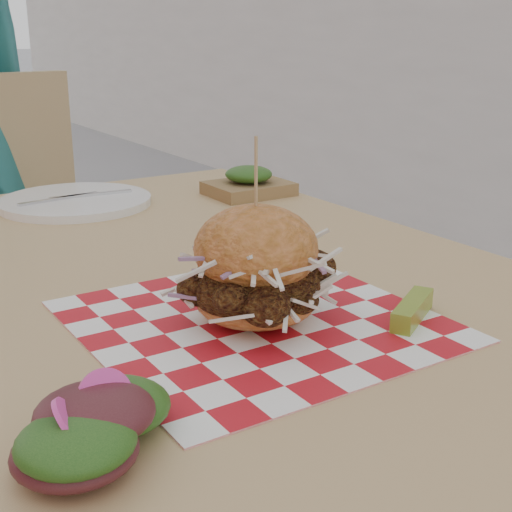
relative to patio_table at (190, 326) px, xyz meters
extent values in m
cube|color=tan|center=(0.00, 0.00, 0.06)|extent=(0.80, 1.20, 0.04)
cylinder|color=#333338|center=(0.34, 0.54, -0.32)|extent=(0.05, 0.05, 0.71)
cube|color=tan|center=(0.00, 0.86, -0.22)|extent=(0.47, 0.47, 0.04)
cylinder|color=#333338|center=(0.20, 0.71, -0.46)|extent=(0.03, 0.03, 0.43)
cylinder|color=#333338|center=(0.16, 1.06, -0.46)|extent=(0.03, 0.03, 0.43)
cube|color=red|center=(-0.02, -0.19, 0.08)|extent=(0.36, 0.36, 0.00)
ellipsoid|color=#CD7739|center=(-0.02, -0.19, 0.10)|extent=(0.13, 0.13, 0.05)
ellipsoid|color=brown|center=(-0.02, -0.19, 0.12)|extent=(0.14, 0.13, 0.07)
ellipsoid|color=#CD7739|center=(-0.02, -0.19, 0.16)|extent=(0.13, 0.13, 0.09)
cylinder|color=tan|center=(-0.02, -0.19, 0.23)|extent=(0.00, 0.00, 0.10)
cube|color=olive|center=(0.13, -0.28, 0.09)|extent=(0.09, 0.07, 0.02)
ellipsoid|color=#3F1419|center=(-0.22, -0.34, 0.09)|extent=(0.08, 0.08, 0.03)
ellipsoid|color=#154313|center=(-0.25, -0.31, 0.09)|extent=(0.08, 0.08, 0.03)
ellipsoid|color=#154313|center=(-0.28, -0.34, 0.09)|extent=(0.08, 0.08, 0.03)
ellipsoid|color=#3F1419|center=(-0.25, -0.37, 0.09)|extent=(0.08, 0.08, 0.03)
cylinder|color=#F544B1|center=(-0.24, -0.32, 0.11)|extent=(0.05, 0.05, 0.04)
cylinder|color=white|center=(0.00, 0.44, 0.09)|extent=(0.27, 0.27, 0.01)
cube|color=silver|center=(-0.03, 0.44, 0.09)|extent=(0.15, 0.03, 0.00)
cube|color=silver|center=(0.03, 0.44, 0.09)|extent=(0.15, 0.03, 0.00)
cube|color=olive|center=(0.31, 0.34, 0.09)|extent=(0.15, 0.12, 0.02)
ellipsoid|color=#154313|center=(0.31, 0.34, 0.12)|extent=(0.09, 0.09, 0.03)
camera|label=1|loc=(-0.40, -0.79, 0.38)|focal=50.00mm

